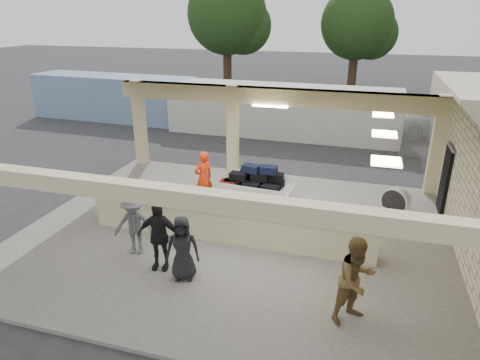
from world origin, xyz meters
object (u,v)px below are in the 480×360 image
(passenger_d, at_px, (183,248))
(baggage_counter, at_px, (228,224))
(luggage_cart, at_px, (255,184))
(passenger_c, at_px, (134,225))
(passenger_b, at_px, (158,236))
(passenger_a, at_px, (356,280))
(container_white, at_px, (281,111))
(baggage_handler, at_px, (204,178))
(car_dark, at_px, (397,108))
(car_white_a, at_px, (441,120))
(container_blue, at_px, (113,97))
(drum_fan, at_px, (396,201))

(passenger_d, bearing_deg, baggage_counter, 59.35)
(luggage_cart, relative_size, passenger_c, 1.49)
(passenger_b, bearing_deg, luggage_cart, 65.47)
(passenger_a, relative_size, container_white, 0.16)
(baggage_handler, distance_m, passenger_d, 4.28)
(passenger_d, distance_m, car_dark, 19.35)
(baggage_counter, distance_m, luggage_cart, 2.54)
(passenger_a, bearing_deg, passenger_d, 130.61)
(passenger_d, xyz_separation_m, car_white_a, (7.66, 16.15, -0.16))
(container_white, relative_size, container_blue, 1.20)
(baggage_counter, bearing_deg, car_dark, 72.74)
(passenger_a, bearing_deg, car_dark, 40.99)
(baggage_counter, distance_m, passenger_d, 2.11)
(car_dark, height_order, container_white, container_white)
(car_white_a, height_order, container_blue, container_blue)
(car_dark, distance_m, container_blue, 16.84)
(passenger_d, xyz_separation_m, container_blue, (-10.72, 14.31, 0.38))
(container_blue, bearing_deg, car_white_a, 8.10)
(luggage_cart, bearing_deg, car_dark, 75.13)
(passenger_a, xyz_separation_m, car_white_a, (3.70, 16.52, -0.30))
(luggage_cart, height_order, container_blue, container_blue)
(passenger_c, relative_size, passenger_d, 1.02)
(baggage_counter, relative_size, container_white, 0.69)
(luggage_cart, xyz_separation_m, passenger_d, (-0.55, -4.56, 0.07))
(container_white, bearing_deg, car_dark, 41.06)
(drum_fan, height_order, container_white, container_white)
(drum_fan, relative_size, car_white_a, 0.19)
(baggage_counter, relative_size, car_white_a, 1.57)
(luggage_cart, xyz_separation_m, baggage_handler, (-1.62, -0.42, 0.18))
(luggage_cart, bearing_deg, baggage_counter, -87.28)
(passenger_a, xyz_separation_m, passenger_c, (-5.63, 1.06, -0.13))
(luggage_cart, distance_m, car_white_a, 13.60)
(car_white_a, distance_m, car_dark, 3.15)
(car_white_a, xyz_separation_m, container_blue, (-18.38, -1.84, 0.54))
(passenger_c, bearing_deg, car_dark, 54.74)
(passenger_a, distance_m, car_white_a, 16.93)
(baggage_counter, height_order, luggage_cart, luggage_cart)
(baggage_handler, bearing_deg, container_blue, -100.15)
(baggage_handler, relative_size, car_dark, 0.38)
(drum_fan, distance_m, car_white_a, 11.57)
(passenger_b, xyz_separation_m, passenger_d, (0.74, -0.24, -0.08))
(car_dark, bearing_deg, passenger_b, -167.50)
(passenger_d, distance_m, container_white, 13.56)
(baggage_counter, bearing_deg, drum_fan, 32.37)
(passenger_a, bearing_deg, baggage_handler, 93.99)
(baggage_handler, relative_size, passenger_c, 1.11)
(car_white_a, xyz_separation_m, container_white, (-8.04, -2.60, 0.53))
(passenger_a, height_order, passenger_d, passenger_a)
(luggage_cart, relative_size, passenger_a, 1.29)
(passenger_d, bearing_deg, passenger_b, 143.84)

